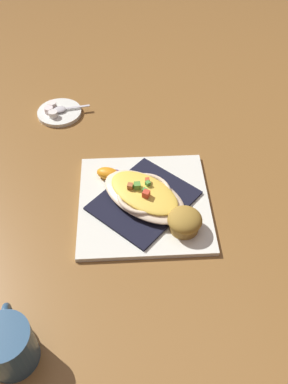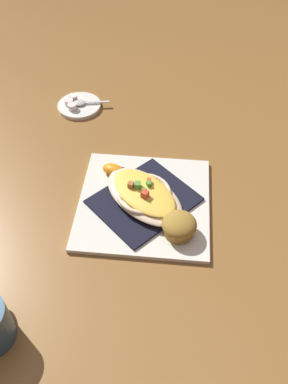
% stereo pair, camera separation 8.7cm
% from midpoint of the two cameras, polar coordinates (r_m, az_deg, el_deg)
% --- Properties ---
extents(ground_plane, '(2.60, 2.60, 0.00)m').
position_cam_midpoint_polar(ground_plane, '(0.90, -2.76, -1.91)').
color(ground_plane, brown).
extents(square_plate, '(0.33, 0.33, 0.01)m').
position_cam_midpoint_polar(square_plate, '(0.89, -2.77, -1.68)').
color(square_plate, white).
rests_on(square_plate, ground_plane).
extents(folded_napkin, '(0.25, 0.26, 0.01)m').
position_cam_midpoint_polar(folded_napkin, '(0.89, -2.79, -1.33)').
color(folded_napkin, black).
rests_on(folded_napkin, square_plate).
extents(gratin_dish, '(0.23, 0.21, 0.05)m').
position_cam_midpoint_polar(gratin_dish, '(0.87, -2.84, -0.49)').
color(gratin_dish, beige).
rests_on(gratin_dish, folded_napkin).
extents(muffin, '(0.07, 0.07, 0.05)m').
position_cam_midpoint_polar(muffin, '(0.83, 2.65, -4.26)').
color(muffin, olive).
rests_on(muffin, square_plate).
extents(orange_garnish, '(0.06, 0.07, 0.02)m').
position_cam_midpoint_polar(orange_garnish, '(0.94, -7.48, 2.33)').
color(orange_garnish, '#502761').
rests_on(orange_garnish, square_plate).
extents(coffee_mug, '(0.12, 0.08, 0.09)m').
position_cam_midpoint_polar(coffee_mug, '(0.74, -21.56, -19.48)').
color(coffee_mug, '#2B4F70').
rests_on(coffee_mug, ground_plane).
extents(creamer_saucer, '(0.12, 0.12, 0.01)m').
position_cam_midpoint_polar(creamer_saucer, '(1.16, -13.74, 10.51)').
color(creamer_saucer, white).
rests_on(creamer_saucer, ground_plane).
extents(spoon, '(0.03, 0.10, 0.01)m').
position_cam_midpoint_polar(spoon, '(1.15, -13.60, 10.95)').
color(spoon, silver).
rests_on(spoon, creamer_saucer).
extents(creamer_cup_0, '(0.02, 0.02, 0.02)m').
position_cam_midpoint_polar(creamer_cup_0, '(1.17, -14.72, 11.48)').
color(creamer_cup_0, white).
rests_on(creamer_cup_0, creamer_saucer).
extents(creamer_cup_1, '(0.02, 0.02, 0.02)m').
position_cam_midpoint_polar(creamer_cup_1, '(1.16, -15.17, 10.80)').
color(creamer_cup_1, white).
rests_on(creamer_cup_1, creamer_saucer).
extents(creamer_cup_2, '(0.02, 0.02, 0.02)m').
position_cam_midpoint_polar(creamer_cup_2, '(1.14, -14.63, 10.28)').
color(creamer_cup_2, silver).
rests_on(creamer_cup_2, creamer_saucer).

